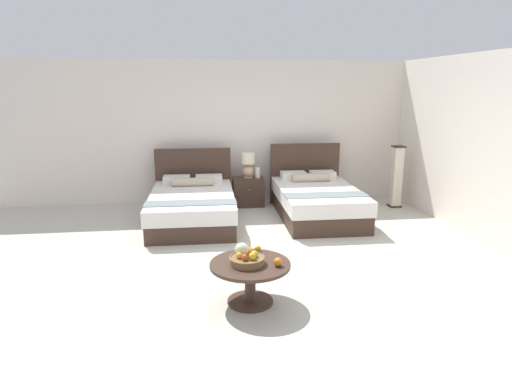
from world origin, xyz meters
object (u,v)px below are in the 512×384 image
Objects in this scene: bed_near_corner at (316,200)px; fruit_bowl at (246,257)px; bed_near_window at (192,205)px; loose_orange at (278,262)px; loose_apple at (258,248)px; nightstand at (248,192)px; vase at (258,172)px; floor_lamp_corner at (396,177)px; table_lamp at (248,164)px; coffee_table at (250,273)px.

bed_near_corner reaches higher than fruit_bowl.
bed_near_corner is (2.13, -0.00, 0.02)m from bed_near_window.
loose_orange is (0.91, -3.09, 0.21)m from bed_near_window.
loose_apple is at bearing -117.26° from bed_near_corner.
bed_near_corner is at bearing -38.95° from nightstand.
fruit_bowl is at bearing -96.49° from nightstand.
nightstand is 2.83× the size of vase.
floor_lamp_corner is (2.56, -0.38, -0.07)m from vase.
bed_near_corner is 1.73m from floor_lamp_corner.
nightstand is at bearing 141.05° from bed_near_corner.
table_lamp is 3.59m from loose_apple.
loose_apple is at bearing 109.38° from loose_orange.
vase is at bearing 82.66° from loose_apple.
bed_near_window is 1.92× the size of floor_lamp_corner.
nightstand is at bearing 88.17° from loose_orange.
bed_near_corner is 24.19× the size of loose_orange.
floor_lamp_corner is at bearing 47.36° from fruit_bowl.
fruit_bowl is at bearing -78.65° from bed_near_window.
loose_apple is (-0.28, -3.54, 0.21)m from nightstand.
vase is 2.88× the size of loose_apple.
floor_lamp_corner is at bearing 15.77° from bed_near_corner.
loose_apple is (-1.37, -2.66, 0.18)m from bed_near_corner.
bed_near_window is 2.13m from bed_near_corner.
fruit_bowl is 4.20× the size of loose_orange.
fruit_bowl reaches higher than nightstand.
bed_near_window is 3.23m from loose_orange.
nightstand is 2.78m from floor_lamp_corner.
fruit_bowl is 5.26× the size of loose_apple.
table_lamp is at bearing 170.90° from floor_lamp_corner.
loose_orange is (0.27, -0.11, 0.16)m from coffee_table.
bed_near_window is 3.05m from fruit_bowl.
fruit_bowl is 0.36m from loose_apple.
table_lamp is at bearing 85.54° from loose_apple.
floor_lamp_corner is at bearing 46.03° from loose_apple.
bed_near_window is 3.85× the size of nightstand.
loose_orange is at bearing -111.54° from bed_near_corner.
table_lamp is 0.24m from vase.
bed_near_corner reaches higher than table_lamp.
bed_near_window is at bearing -145.25° from vase.
table_lamp is 6.54× the size of loose_apple.
loose_apple is (-0.45, -3.50, -0.17)m from vase.
bed_near_window is 2.78m from loose_apple.
table_lamp reaches higher than fruit_bowl.
bed_near_window is 1.36m from nightstand.
vase is 0.24× the size of coffee_table.
bed_near_window reaches higher than fruit_bowl.
bed_near_corner reaches higher than loose_orange.
coffee_table is at bearing 14.93° from fruit_bowl.
table_lamp is 5.21× the size of loose_orange.
floor_lamp_corner is (2.86, 3.55, 0.09)m from loose_orange.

